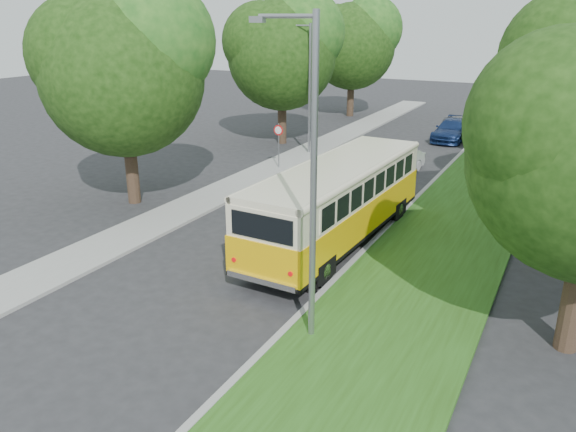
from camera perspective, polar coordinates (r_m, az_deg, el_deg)
The scene contains 13 objects.
ground at distance 18.68m, azimuth -6.35°, elevation -5.33°, with size 120.00×120.00×0.00m, color #28282B.
curb at distance 21.36m, azimuth 9.29°, elevation -1.97°, with size 0.20×70.00×0.15m, color gray.
grass_verge at distance 20.83m, azimuth 15.42°, elevation -3.05°, with size 4.50×70.00×0.13m, color #284C14.
sidewalk at distance 25.06m, azimuth -9.19°, elevation 1.27°, with size 2.20×70.00×0.12m, color gray.
treeline at distance 32.66m, azimuth 16.72°, elevation 15.48°, with size 24.27×41.91×9.46m.
lamppost_near at distance 13.15m, azimuth 2.26°, elevation 4.28°, with size 1.71×0.16×8.00m.
lamppost_far at distance 33.42m, azimuth 2.07°, elevation 13.21°, with size 1.71×0.16×7.50m.
warning_sign at distance 30.16m, azimuth -0.98°, elevation 7.90°, with size 0.56×0.10×2.50m.
vintage_bus at distance 20.13m, azimuth 5.06°, elevation 1.23°, with size 2.63×10.22×3.04m, color #FAB907, non-canonical shape.
car_silver at distance 23.99m, azimuth 7.14°, elevation 2.26°, with size 1.76×4.39×1.49m, color silver.
car_white at distance 30.16m, azimuth 11.18°, elevation 5.40°, with size 1.31×3.77×1.24m, color silver.
car_blue at distance 39.36m, azimuth 16.31°, elevation 8.38°, with size 1.93×4.75×1.38m, color navy.
car_grey at distance 40.81m, azimuth 17.14°, elevation 8.64°, with size 2.22×4.80×1.34m, color #56595E.
Camera 1 is at (9.61, -13.97, 7.85)m, focal length 35.00 mm.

